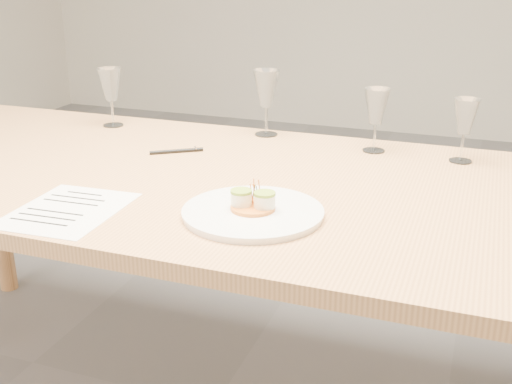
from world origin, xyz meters
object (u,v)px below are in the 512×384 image
(ballpoint_pen, at_px, (177,151))
(wine_glass_3, at_px, (465,118))
(recipe_sheet, at_px, (68,210))
(wine_glass_0, at_px, (110,86))
(wine_glass_2, at_px, (376,108))
(dinner_plate, at_px, (253,211))
(wine_glass_1, at_px, (266,90))
(dining_table, at_px, (207,198))

(ballpoint_pen, bearing_deg, wine_glass_3, -20.34)
(recipe_sheet, relative_size, wine_glass_0, 1.53)
(ballpoint_pen, xyz_separation_m, wine_glass_2, (0.54, 0.22, 0.13))
(recipe_sheet, bearing_deg, wine_glass_2, 48.82)
(dinner_plate, bearing_deg, wine_glass_3, 54.97)
(dinner_plate, xyz_separation_m, wine_glass_0, (-0.73, 0.60, 0.13))
(wine_glass_1, height_order, wine_glass_3, wine_glass_1)
(wine_glass_0, relative_size, wine_glass_1, 0.93)
(ballpoint_pen, bearing_deg, wine_glass_0, 114.03)
(ballpoint_pen, relative_size, wine_glass_2, 0.73)
(dinner_plate, bearing_deg, wine_glass_2, 75.17)
(dinner_plate, relative_size, ballpoint_pen, 2.32)
(wine_glass_0, xyz_separation_m, wine_glass_3, (1.14, -0.02, -0.01))
(dining_table, bearing_deg, wine_glass_2, 44.49)
(recipe_sheet, distance_m, wine_glass_3, 1.08)
(ballpoint_pen, xyz_separation_m, wine_glass_1, (0.18, 0.28, 0.14))
(dining_table, bearing_deg, wine_glass_3, 29.32)
(wine_glass_2, bearing_deg, dinner_plate, -104.83)
(wine_glass_1, relative_size, wine_glass_3, 1.17)
(dining_table, xyz_separation_m, recipe_sheet, (-0.19, -0.34, 0.07))
(dinner_plate, xyz_separation_m, wine_glass_2, (0.16, 0.60, 0.12))
(wine_glass_3, bearing_deg, dining_table, -150.68)
(dining_table, distance_m, recipe_sheet, 0.40)
(wine_glass_0, bearing_deg, recipe_sheet, -65.46)
(ballpoint_pen, height_order, wine_glass_1, wine_glass_1)
(ballpoint_pen, distance_m, wine_glass_2, 0.59)
(wine_glass_1, bearing_deg, recipe_sheet, -104.83)
(wine_glass_2, height_order, wine_glass_3, wine_glass_2)
(dinner_plate, distance_m, wine_glass_1, 0.71)
(dinner_plate, distance_m, wine_glass_3, 0.72)
(recipe_sheet, height_order, ballpoint_pen, ballpoint_pen)
(dining_table, height_order, ballpoint_pen, ballpoint_pen)
(wine_glass_2, bearing_deg, wine_glass_0, -179.85)
(ballpoint_pen, relative_size, wine_glass_1, 0.65)
(dinner_plate, relative_size, wine_glass_2, 1.69)
(dinner_plate, bearing_deg, wine_glass_1, 106.94)
(ballpoint_pen, bearing_deg, dinner_plate, -79.44)
(recipe_sheet, bearing_deg, dinner_plate, 12.79)
(dining_table, relative_size, ballpoint_pen, 17.63)
(wine_glass_1, distance_m, wine_glass_2, 0.37)
(dining_table, distance_m, ballpoint_pen, 0.24)
(wine_glass_0, xyz_separation_m, wine_glass_2, (0.89, 0.00, -0.01))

